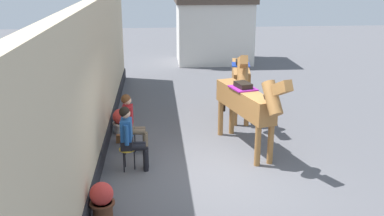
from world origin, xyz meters
name	(u,v)px	position (x,y,z in m)	size (l,w,h in m)	color
ground_plane	(201,124)	(0.00, 3.00, 0.00)	(40.00, 40.00, 0.00)	#56565B
pub_facade_wall	(95,86)	(-2.55, 1.50, 1.54)	(0.34, 14.00, 3.40)	#CCB793
distant_cottage	(214,21)	(1.40, 11.23, 1.80)	(3.40, 2.60, 3.50)	silver
seated_visitor_near	(130,135)	(-1.76, 0.34, 0.78)	(0.61, 0.49, 1.39)	gold
seated_visitor_far	(131,120)	(-1.78, 1.25, 0.78)	(0.61, 0.49, 1.39)	#194C99
saddled_horse_near	(247,102)	(0.85, 1.17, 1.16)	(1.08, 2.92, 2.06)	#9E6B38
saddled_horse_far	(241,76)	(1.17, 3.66, 1.16)	(0.77, 2.98, 2.06)	#9E6B38
flower_planter_nearest	(102,199)	(-2.15, -1.48, 0.33)	(0.43, 0.43, 0.64)	brown
flower_planter_farthest	(121,120)	(-2.12, 2.54, 0.33)	(0.43, 0.43, 0.64)	beige
satchel_bag	(122,139)	(-2.05, 1.86, 0.10)	(0.28, 0.12, 0.20)	brown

